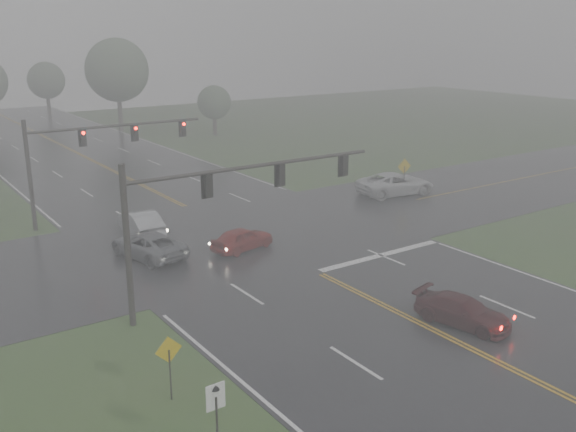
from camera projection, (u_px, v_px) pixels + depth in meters
ground at (569, 398)px, 22.00m from camera, size 180.00×180.00×0.00m
main_road at (260, 244)px, 37.82m from camera, size 18.00×160.00×0.02m
cross_street at (242, 235)px, 39.40m from camera, size 120.00×14.00×0.02m
stop_bar at (381, 256)px, 35.84m from camera, size 8.50×0.50×0.01m
sedan_maroon at (461, 324)px, 27.49m from camera, size 2.68×4.49×1.22m
sedan_red at (243, 250)px, 36.79m from camera, size 4.10×2.31×1.32m
sedan_silver at (142, 235)px, 39.42m from camera, size 1.93×4.78×1.54m
car_grey at (149, 257)px, 35.63m from camera, size 3.29×5.38×1.39m
pickup_white at (395, 195)px, 49.11m from camera, size 6.43×3.70×1.69m
signal_gantry_near at (212, 200)px, 28.26m from camera, size 12.90×0.31×7.02m
signal_gantry_far at (86, 148)px, 40.99m from camera, size 11.76×0.35×6.95m
sign_diamond_west at (169, 357)px, 21.49m from camera, size 0.98×0.09×2.36m
sign_arrow_white at (216, 410)px, 18.02m from camera, size 0.60×0.11×2.70m
sign_diamond_east at (404, 171)px, 48.45m from camera, size 1.17×0.22×2.83m
tree_ne_a at (117, 70)px, 77.95m from camera, size 7.66×7.66×11.25m
tree_e_near at (214, 103)px, 75.84m from camera, size 3.99×3.99×5.87m
tree_n_far at (46, 81)px, 92.35m from camera, size 5.27×5.27×7.74m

